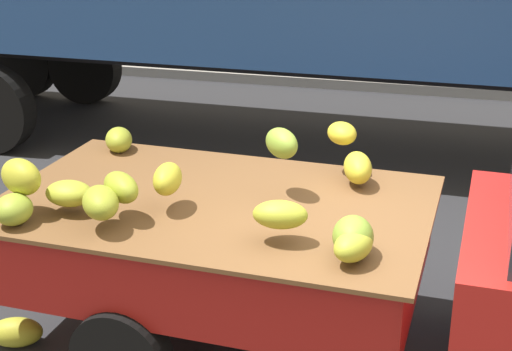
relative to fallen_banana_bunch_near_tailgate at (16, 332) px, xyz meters
name	(u,v)px	position (x,y,z in m)	size (l,w,h in m)	color
curb_strip	(436,85)	(2.54, 8.29, -0.03)	(80.00, 0.80, 0.16)	gray
fallen_banana_bunch_near_tailgate	(16,332)	(0.00, 0.00, 0.00)	(0.38, 0.23, 0.21)	gold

